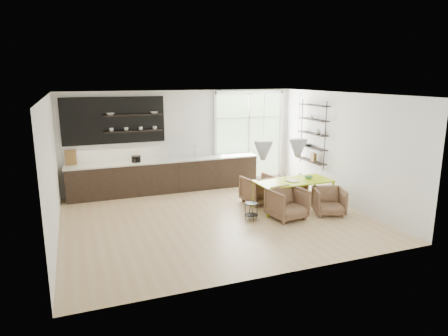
{
  "coord_description": "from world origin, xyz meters",
  "views": [
    {
      "loc": [
        -3.03,
        -8.47,
        3.28
      ],
      "look_at": [
        0.42,
        0.6,
        1.06
      ],
      "focal_mm": 32.0,
      "sensor_mm": 36.0,
      "label": 1
    }
  ],
  "objects_px": {
    "armchair_front_left": "(287,203)",
    "wire_stool": "(251,209)",
    "armchair_back_left": "(259,189)",
    "armchair_front_right": "(329,201)",
    "dining_table": "(293,182)",
    "armchair_back_right": "(293,186)"
  },
  "relations": [
    {
      "from": "armchair_back_left",
      "to": "armchair_front_right",
      "type": "height_order",
      "value": "armchair_back_left"
    },
    {
      "from": "armchair_front_left",
      "to": "wire_stool",
      "type": "relative_size",
      "value": 2.0
    },
    {
      "from": "armchair_front_left",
      "to": "armchair_front_right",
      "type": "bearing_deg",
      "value": -12.89
    },
    {
      "from": "armchair_front_right",
      "to": "wire_stool",
      "type": "distance_m",
      "value": 1.95
    },
    {
      "from": "armchair_back_right",
      "to": "armchair_back_left",
      "type": "bearing_deg",
      "value": 19.31
    },
    {
      "from": "armchair_front_right",
      "to": "wire_stool",
      "type": "xyz_separation_m",
      "value": [
        -1.92,
        0.33,
        -0.07
      ]
    },
    {
      "from": "dining_table",
      "to": "wire_stool",
      "type": "xyz_separation_m",
      "value": [
        -1.37,
        -0.43,
        -0.4
      ]
    },
    {
      "from": "armchair_front_right",
      "to": "armchair_front_left",
      "type": "bearing_deg",
      "value": -165.98
    },
    {
      "from": "dining_table",
      "to": "armchair_front_right",
      "type": "distance_m",
      "value": 1.0
    },
    {
      "from": "armchair_back_right",
      "to": "armchair_front_left",
      "type": "height_order",
      "value": "armchair_front_left"
    },
    {
      "from": "armchair_back_left",
      "to": "armchair_front_right",
      "type": "distance_m",
      "value": 1.87
    },
    {
      "from": "armchair_front_left",
      "to": "dining_table",
      "type": "bearing_deg",
      "value": 42.6
    },
    {
      "from": "dining_table",
      "to": "armchair_front_right",
      "type": "xyz_separation_m",
      "value": [
        0.56,
        -0.76,
        -0.34
      ]
    },
    {
      "from": "armchair_back_right",
      "to": "armchair_front_right",
      "type": "xyz_separation_m",
      "value": [
        0.05,
        -1.61,
        0.03
      ]
    },
    {
      "from": "dining_table",
      "to": "wire_stool",
      "type": "bearing_deg",
      "value": -163.76
    },
    {
      "from": "dining_table",
      "to": "armchair_back_left",
      "type": "height_order",
      "value": "armchair_back_left"
    },
    {
      "from": "armchair_back_left",
      "to": "armchair_front_left",
      "type": "relative_size",
      "value": 1.0
    },
    {
      "from": "armchair_back_left",
      "to": "armchair_front_left",
      "type": "xyz_separation_m",
      "value": [
        0.09,
        -1.33,
        0.0
      ]
    },
    {
      "from": "dining_table",
      "to": "armchair_front_right",
      "type": "height_order",
      "value": "dining_table"
    },
    {
      "from": "armchair_front_left",
      "to": "armchair_front_right",
      "type": "distance_m",
      "value": 1.11
    },
    {
      "from": "dining_table",
      "to": "armchair_front_left",
      "type": "distance_m",
      "value": 0.91
    },
    {
      "from": "wire_stool",
      "to": "armchair_back_left",
      "type": "bearing_deg",
      "value": 56.57
    }
  ]
}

